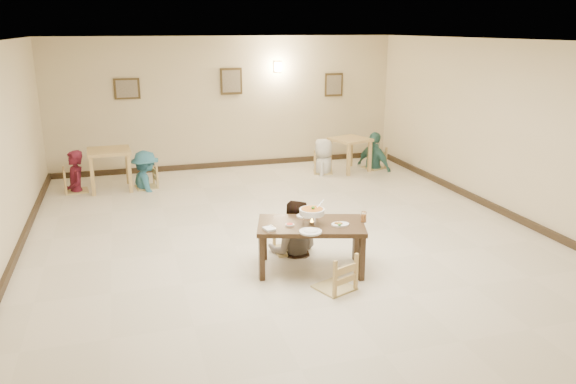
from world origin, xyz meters
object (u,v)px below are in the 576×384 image
object	(u,v)px
drink_glass	(364,217)
bg_table_right	(350,144)
chair_near	(335,255)
chair_far	(290,220)
main_table	(311,229)
bg_table_left	(109,156)
bg_chair_ll	(74,169)
bg_diner_d	(375,132)
bg_chair_rr	(375,149)
bg_diner_a	(72,151)
bg_diner_c	(324,139)
bg_diner_b	(144,151)
curry_warmer	(312,212)
bg_chair_rl	(323,154)
main_diner	(294,200)
bg_chair_lr	(145,167)

from	to	relation	value
drink_glass	bg_table_right	bearing A→B (deg)	69.22
chair_near	chair_far	bearing A→B (deg)	-104.32
main_table	bg_table_left	size ratio (longest dim) A/B	1.83
bg_table_right	bg_chair_ll	world-z (taller)	bg_chair_ll
main_table	bg_diner_d	world-z (taller)	bg_diner_d
main_table	drink_glass	xyz separation A→B (m)	(0.70, -0.15, 0.15)
bg_chair_rr	bg_chair_ll	bearing A→B (deg)	-109.79
drink_glass	bg_table_left	xyz separation A→B (m)	(-3.32, 5.04, -0.05)
drink_glass	bg_chair_ll	xyz separation A→B (m)	(-4.00, 5.07, -0.27)
main_table	chair_far	distance (m)	0.73
bg_diner_a	bg_diner_c	size ratio (longest dim) A/B	1.07
drink_glass	bg_diner_b	distance (m)	5.61
curry_warmer	bg_table_left	xyz separation A→B (m)	(-2.62, 4.93, -0.15)
curry_warmer	bg_chair_rr	size ratio (longest dim) A/B	0.40
bg_diner_b	bg_chair_rl	bearing A→B (deg)	-105.15
chair_near	drink_glass	xyz separation A→B (m)	(0.60, 0.49, 0.27)
bg_diner_b	main_diner	bearing A→B (deg)	-172.40
chair_near	bg_table_right	world-z (taller)	chair_near
drink_glass	bg_diner_d	size ratio (longest dim) A/B	0.09
chair_far	chair_near	world-z (taller)	chair_far
bg_table_right	bg_chair_rr	distance (m)	0.67
chair_far	chair_near	xyz separation A→B (m)	(0.18, -1.36, -0.03)
main_diner	chair_far	bearing A→B (deg)	-39.91
main_table	chair_near	size ratio (longest dim) A/B	1.72
main_table	drink_glass	distance (m)	0.73
curry_warmer	bg_diner_d	xyz separation A→B (m)	(3.28, 5.04, 0.01)
bg_chair_rr	drink_glass	bearing A→B (deg)	-47.06
main_table	bg_chair_rl	bearing A→B (deg)	84.83
bg_table_right	bg_chair_ll	size ratio (longest dim) A/B	1.03
bg_chair_rr	main_diner	bearing A→B (deg)	-57.81
chair_near	bg_diner_b	world-z (taller)	bg_diner_b
main_table	bg_diner_d	bearing A→B (deg)	73.49
main_diner	bg_table_left	bearing A→B (deg)	-40.80
bg_chair_ll	bg_diner_b	distance (m)	1.40
chair_near	bg_chair_ll	bearing A→B (deg)	-80.25
main_table	curry_warmer	xyz separation A→B (m)	(-0.00, -0.03, 0.26)
curry_warmer	drink_glass	distance (m)	0.72
bg_chair_lr	bg_diner_d	size ratio (longest dim) A/B	0.53
main_table	bg_table_right	bearing A→B (deg)	78.69
bg_diner_d	chair_far	bearing A→B (deg)	119.45
bg_chair_rr	bg_diner_d	world-z (taller)	bg_diner_d
bg_table_right	bg_diner_d	distance (m)	0.69
bg_chair_rr	bg_diner_d	size ratio (longest dim) A/B	0.55
main_table	bg_diner_a	world-z (taller)	bg_diner_a
chair_far	bg_chair_rr	size ratio (longest dim) A/B	1.04
bg_chair_lr	bg_table_right	bearing A→B (deg)	82.72
chair_near	curry_warmer	size ratio (longest dim) A/B	2.47
chair_near	bg_diner_a	distance (m)	6.53
bg_table_left	bg_table_right	distance (m)	5.25
curry_warmer	bg_chair_ll	world-z (taller)	curry_warmer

